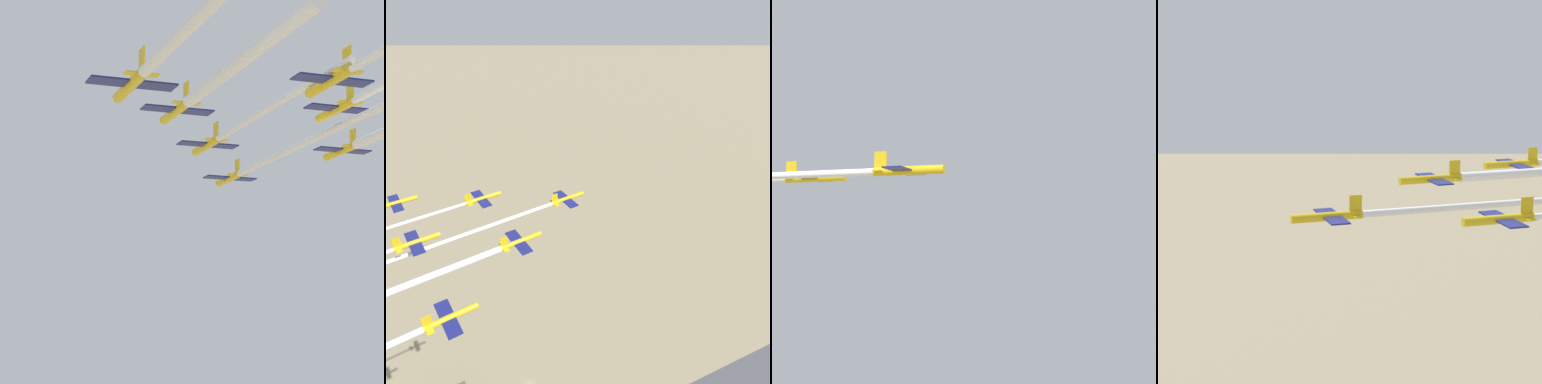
% 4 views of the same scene
% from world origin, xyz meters
% --- Properties ---
extents(jet_0, '(8.56, 8.02, 2.87)m').
position_xyz_m(jet_0, '(4.59, 46.74, 144.33)').
color(jet_0, gold).
extents(jet_1, '(8.56, 8.02, 2.87)m').
position_xyz_m(jet_1, '(21.32, 36.32, 145.09)').
color(jet_1, gold).
extents(jet_2, '(8.56, 8.02, 2.87)m').
position_xyz_m(jet_2, '(21.82, 56.30, 145.85)').
color(jet_2, gold).
extents(jet_5, '(8.56, 8.02, 2.87)m').
position_xyz_m(jet_5, '(39.06, 65.86, 145.18)').
color(jet_5, gold).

